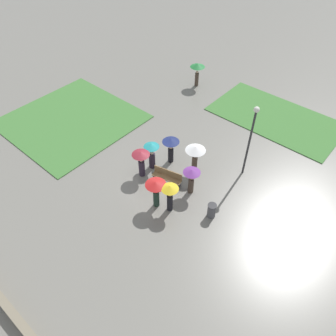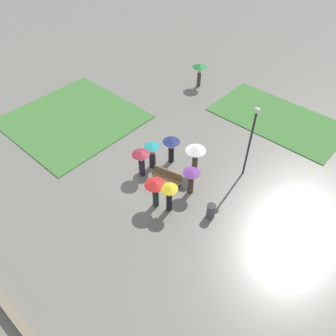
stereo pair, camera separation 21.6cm
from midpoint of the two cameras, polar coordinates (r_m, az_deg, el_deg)
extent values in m
plane|color=slate|center=(19.94, -3.58, -0.58)|extent=(90.00, 90.00, 0.00)
cube|color=#427A38|center=(24.86, -16.69, 8.01)|extent=(8.41, 8.39, 0.06)
cube|color=#427A38|center=(25.31, 17.96, 8.41)|extent=(9.09, 5.12, 0.06)
cube|color=brown|center=(18.92, -0.55, -1.73)|extent=(1.83, 0.83, 0.05)
cube|color=brown|center=(18.86, -0.30, -0.85)|extent=(1.74, 0.47, 0.45)
cube|color=#383D42|center=(19.36, -2.61, -1.42)|extent=(0.17, 0.39, 0.40)
cube|color=#383D42|center=(18.85, 1.58, -2.99)|extent=(0.17, 0.39, 0.40)
cylinder|color=#2D2D30|center=(18.87, 13.55, 3.96)|extent=(0.12, 0.12, 4.38)
sphere|color=white|center=(17.48, 14.84, 9.81)|extent=(0.32, 0.32, 0.32)
cylinder|color=#4C4C51|center=(17.49, 7.24, -7.40)|extent=(0.45, 0.45, 0.85)
cylinder|color=black|center=(17.15, 7.37, -6.49)|extent=(0.48, 0.48, 0.03)
cylinder|color=#47382D|center=(18.45, 3.67, -3.06)|extent=(0.38, 0.38, 1.01)
sphere|color=#997051|center=(18.01, 3.76, -1.77)|extent=(0.19, 0.19, 0.19)
cylinder|color=#4C4C4F|center=(17.81, 3.80, -1.17)|extent=(0.02, 0.02, 0.35)
cone|color=#703389|center=(17.62, 3.84, -0.57)|extent=(0.97, 0.97, 0.18)
cylinder|color=black|center=(20.21, 0.17, 2.29)|extent=(0.38, 0.38, 1.02)
sphere|color=tan|center=(19.81, 0.18, 3.60)|extent=(0.20, 0.20, 0.20)
cylinder|color=#4C4C4F|center=(19.63, 0.18, 4.20)|extent=(0.02, 0.02, 0.35)
cone|color=navy|center=(19.44, 0.18, 4.86)|extent=(1.04, 1.04, 0.24)
cylinder|color=#2D2333|center=(19.87, -3.10, 1.34)|extent=(0.41, 0.41, 1.04)
sphere|color=beige|center=(19.44, -3.17, 2.69)|extent=(0.22, 0.22, 0.22)
cylinder|color=#4C4C4F|center=(19.25, -3.20, 3.33)|extent=(0.02, 0.02, 0.35)
cone|color=#197075|center=(19.06, -3.24, 4.00)|extent=(0.94, 0.94, 0.24)
cylinder|color=#2D2333|center=(19.39, -4.90, -0.03)|extent=(0.52, 0.52, 1.09)
sphere|color=beige|center=(18.94, -5.01, 1.35)|extent=(0.19, 0.19, 0.19)
cylinder|color=#4C4C4F|center=(18.76, -5.06, 1.95)|extent=(0.02, 0.02, 0.35)
cone|color=maroon|center=(18.57, -5.12, 2.58)|extent=(1.05, 1.05, 0.21)
cylinder|color=#47382D|center=(19.57, 4.31, 0.67)|extent=(0.40, 0.40, 1.15)
sphere|color=beige|center=(19.11, 4.41, 2.11)|extent=(0.19, 0.19, 0.19)
cylinder|color=#4C4C4F|center=(18.93, 4.46, 2.72)|extent=(0.02, 0.02, 0.35)
cone|color=white|center=(18.73, 4.51, 3.42)|extent=(1.19, 1.19, 0.27)
cylinder|color=black|center=(17.53, -0.03, -6.05)|extent=(0.40, 0.40, 1.11)
sphere|color=tan|center=(17.03, -0.03, -4.65)|extent=(0.20, 0.20, 0.20)
cylinder|color=#4C4C4F|center=(16.82, -0.03, -4.04)|extent=(0.02, 0.02, 0.35)
cone|color=gold|center=(16.61, -0.03, -3.40)|extent=(0.92, 0.92, 0.21)
cylinder|color=#1E3328|center=(17.74, -2.41, -5.30)|extent=(0.36, 0.36, 1.10)
sphere|color=#997051|center=(17.25, -2.47, -3.91)|extent=(0.19, 0.19, 0.19)
cylinder|color=#4C4C4F|center=(17.05, -2.50, -3.31)|extent=(0.02, 0.02, 0.35)
cone|color=red|center=(16.85, -2.52, -2.70)|extent=(1.12, 1.12, 0.18)
cylinder|color=#47382D|center=(27.70, 4.79, 15.13)|extent=(0.43, 0.43, 1.12)
sphere|color=tan|center=(27.39, 4.87, 16.32)|extent=(0.19, 0.19, 0.19)
cylinder|color=#4C4C4F|center=(27.27, 4.91, 16.82)|extent=(0.02, 0.02, 0.35)
cone|color=#237A38|center=(27.12, 4.95, 17.41)|extent=(1.18, 1.18, 0.28)
camera|label=1|loc=(0.11, -90.33, -0.33)|focal=35.00mm
camera|label=2|loc=(0.11, 89.67, 0.33)|focal=35.00mm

